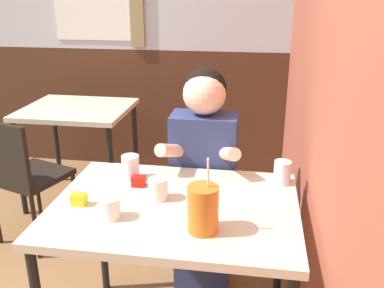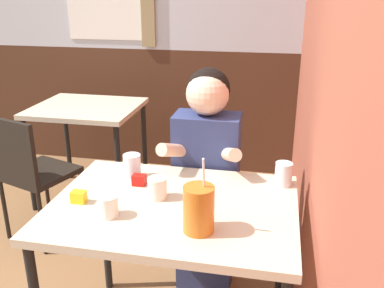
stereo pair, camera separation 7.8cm
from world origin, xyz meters
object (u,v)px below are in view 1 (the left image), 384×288
Objects in this scene: main_table at (175,219)px; cocktail_pitcher at (203,209)px; background_table at (78,119)px; person_seated at (204,176)px; chair_near_window at (22,172)px.

cocktail_pitcher reaches higher than main_table.
background_table is 1.39m from person_seated.
main_table is 0.51m from person_seated.
chair_near_window is at bearing 147.54° from main_table.
chair_near_window is (-0.11, -0.66, -0.16)m from background_table.
background_table is 2.63× the size of cocktail_pitcher.
cocktail_pitcher is (0.14, -0.19, 0.16)m from main_table.
chair_near_window is (-1.14, 0.72, -0.18)m from main_table.
person_seated reaches higher than main_table.
chair_near_window is 1.22m from person_seated.
background_table is 1.96m from cocktail_pitcher.
background_table is at bearing 99.33° from chair_near_window.
person_seated is 0.72m from cocktail_pitcher.
main_table is 1.31× the size of background_table.
main_table is 1.18× the size of chair_near_window.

